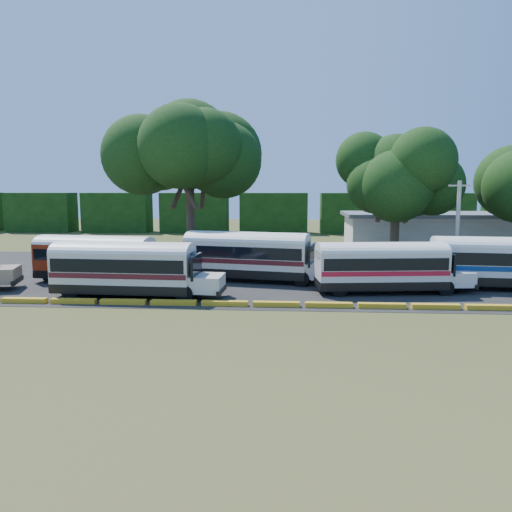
# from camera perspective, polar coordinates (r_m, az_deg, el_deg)

# --- Properties ---
(ground) EXTENTS (160.00, 160.00, 0.00)m
(ground) POSITION_cam_1_polar(r_m,az_deg,el_deg) (28.02, -0.80, -6.26)
(ground) COLOR #334316
(ground) RESTS_ON ground
(asphalt_strip) EXTENTS (64.00, 24.00, 0.02)m
(asphalt_strip) POSITION_cam_1_polar(r_m,az_deg,el_deg) (39.70, 1.99, -2.04)
(asphalt_strip) COLOR black
(asphalt_strip) RESTS_ON ground
(curb) EXTENTS (53.70, 0.45, 0.30)m
(curb) POSITION_cam_1_polar(r_m,az_deg,el_deg) (28.95, -0.64, -5.49)
(curb) COLOR gold
(curb) RESTS_ON ground
(terminal_building) EXTENTS (19.00, 9.00, 4.00)m
(terminal_building) POSITION_cam_1_polar(r_m,az_deg,el_deg) (59.45, 19.16, 2.79)
(terminal_building) COLOR silver
(terminal_building) RESTS_ON ground
(treeline_backdrop) EXTENTS (130.00, 4.00, 6.00)m
(treeline_backdrop) POSITION_cam_1_polar(r_m,az_deg,el_deg) (75.22, 2.04, 4.94)
(treeline_backdrop) COLOR black
(treeline_backdrop) RESTS_ON ground
(bus_red) EXTENTS (10.57, 3.89, 3.39)m
(bus_red) POSITION_cam_1_polar(r_m,az_deg,el_deg) (37.60, -17.61, 0.02)
(bus_red) COLOR black
(bus_red) RESTS_ON ground
(bus_cream_west) EXTENTS (10.72, 3.14, 3.48)m
(bus_cream_west) POSITION_cam_1_polar(r_m,az_deg,el_deg) (32.05, -14.45, -1.12)
(bus_cream_west) COLOR black
(bus_cream_west) RESTS_ON ground
(bus_cream_east) EXTENTS (11.32, 4.88, 3.62)m
(bus_cream_east) POSITION_cam_1_polar(r_m,az_deg,el_deg) (36.42, -0.66, 0.30)
(bus_cream_east) COLOR black
(bus_cream_east) RESTS_ON ground
(bus_white_red) EXTENTS (10.34, 3.61, 3.33)m
(bus_white_red) POSITION_cam_1_polar(r_m,az_deg,el_deg) (33.34, 14.42, -0.93)
(bus_white_red) COLOR black
(bus_white_red) RESTS_ON ground
(bus_white_blue) EXTENTS (10.98, 3.63, 3.55)m
(bus_white_blue) POSITION_cam_1_polar(r_m,az_deg,el_deg) (37.35, 26.52, -0.40)
(bus_white_blue) COLOR black
(bus_white_blue) RESTS_ON ground
(tree_west) EXTENTS (11.27, 11.27, 14.89)m
(tree_west) POSITION_cam_1_polar(r_m,az_deg,el_deg) (47.88, -7.64, 12.45)
(tree_west) COLOR #3B2B1D
(tree_west) RESTS_ON ground
(tree_center) EXTENTS (8.75, 8.75, 11.59)m
(tree_center) POSITION_cam_1_polar(r_m,az_deg,el_deg) (47.31, 15.81, 9.38)
(tree_center) COLOR #3B2B1D
(tree_center) RESTS_ON ground
(utility_pole) EXTENTS (1.60, 0.30, 7.33)m
(utility_pole) POSITION_cam_1_polar(r_m,az_deg,el_deg) (40.98, 22.03, 3.01)
(utility_pole) COLOR gray
(utility_pole) RESTS_ON ground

